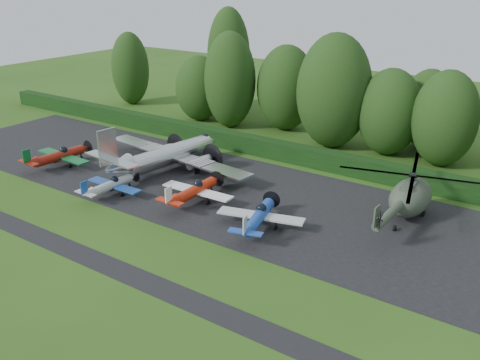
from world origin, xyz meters
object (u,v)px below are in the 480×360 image
Objects in this scene: light_plane_blue at (259,216)px; light_plane_white at (111,185)px; light_plane_orange at (194,191)px; light_plane_red at (59,156)px; helicopter at (411,195)px; transport_plane at (168,155)px.

light_plane_white is at bearing -157.50° from light_plane_blue.
light_plane_orange reaches higher than light_plane_white.
light_plane_red is 1.04× the size of light_plane_orange.
light_plane_red is 1.03× the size of light_plane_blue.
light_plane_red is at bearing -175.65° from light_plane_orange.
light_plane_blue is at bearing -136.25° from helicopter.
transport_plane is 12.01m from light_plane_red.
transport_plane is 2.63× the size of light_plane_orange.
light_plane_red is (-10.65, -5.53, -0.58)m from transport_plane.
transport_plane is 8.83m from light_plane_orange.
transport_plane is at bearing 88.35° from light_plane_white.
transport_plane is 16.29m from light_plane_blue.
helicopter is (9.31, 9.17, 0.96)m from light_plane_blue.
helicopter is at bearing 26.99° from light_plane_orange.
light_plane_orange is 0.99× the size of light_plane_blue.
light_plane_red is 1.21× the size of light_plane_white.
helicopter is (24.65, 11.09, 1.13)m from light_plane_white.
light_plane_red reaches higher than light_plane_blue.
light_plane_white is 0.86× the size of light_plane_orange.
light_plane_blue reaches higher than light_plane_orange.
light_plane_white is at bearing -97.85° from transport_plane.
light_plane_white is 0.46× the size of helicopter.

